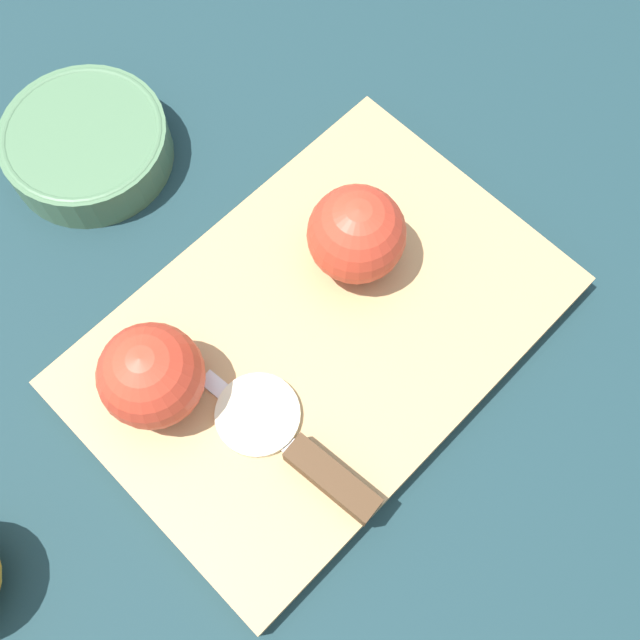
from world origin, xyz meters
The scene contains 7 objects.
ground_plane centered at (0.00, 0.00, 0.00)m, with size 4.00×4.00×0.00m, color #193338.
cutting_board centered at (0.00, 0.00, 0.01)m, with size 0.40×0.27×0.02m.
apple_half_left centered at (-0.07, -0.02, 0.06)m, with size 0.08×0.08×0.08m.
apple_half_right centered at (0.13, -0.05, 0.06)m, with size 0.08×0.08×0.08m.
knife centered at (0.08, 0.08, 0.03)m, with size 0.03×0.17×0.02m.
apple_slice centered at (0.09, 0.02, 0.03)m, with size 0.07×0.07×0.01m.
bowl centered at (0.02, -0.28, 0.02)m, with size 0.15×0.15×0.04m.
Camera 1 is at (0.16, 0.15, 0.60)m, focal length 42.00 mm.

